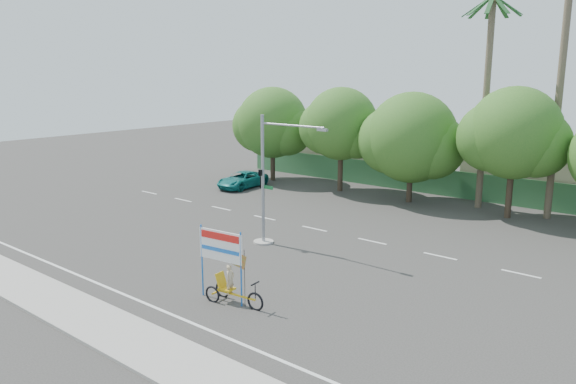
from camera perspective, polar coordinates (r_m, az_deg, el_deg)
The scene contains 14 objects.
ground at distance 26.58m, azimuth -4.29°, elevation -8.16°, with size 120.00×120.00×0.00m, color #33302D.
sidewalk_near at distance 22.20m, azimuth -18.14°, elevation -12.84°, with size 50.00×2.40×0.12m, color gray.
fence at distance 43.84m, azimuth 15.50°, elevation 0.92°, with size 38.00×0.08×2.00m, color #336B3D.
building_left at distance 52.23m, azimuth 7.57°, elevation 4.13°, with size 12.00×8.00×4.00m, color beige.
building_right at distance 45.51m, azimuth 27.14°, elevation 1.44°, with size 14.00×8.00×3.60m, color beige.
tree_far_left at distance 47.90m, azimuth -1.63°, elevation 6.84°, with size 7.14×6.00×7.96m.
tree_left at distance 43.61m, azimuth 5.37°, elevation 6.65°, with size 6.66×5.60×8.07m.
tree_center at distance 40.63m, azimuth 12.38°, elevation 5.18°, with size 7.62×6.40×7.85m.
tree_right at distance 37.89m, azimuth 21.91°, elevation 5.27°, with size 6.90×5.80×8.36m.
palm_tall at distance 38.58m, azimuth 26.21°, elevation 12.82°, with size 3.73×3.79×17.45m.
palm_short at distance 39.89m, azimuth 19.61°, elevation 10.98°, with size 3.73×3.79×14.45m.
traffic_signal at distance 30.01m, azimuth -2.15°, elevation 0.05°, with size 4.72×1.10×7.00m.
trike_billboard at distance 22.98m, azimuth -6.21°, elevation -8.17°, with size 3.17×0.86×3.12m.
pickup_truck at distance 45.36m, azimuth -4.66°, elevation 1.24°, with size 2.15×4.66×1.29m, color #0F6E6A.
Camera 1 is at (17.33, -17.92, 9.22)m, focal length 35.00 mm.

